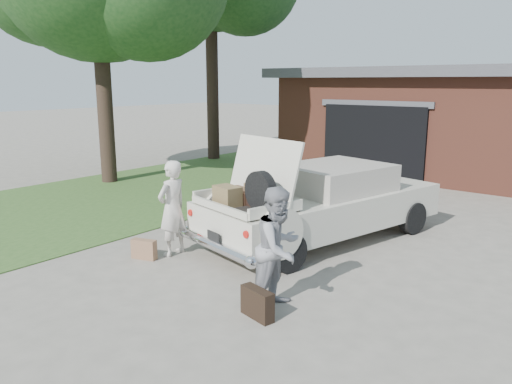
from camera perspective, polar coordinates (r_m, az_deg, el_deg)
The scene contains 8 objects.
ground at distance 8.10m, azimuth -2.69°, elevation -8.34°, with size 90.00×90.00×0.00m, color gray.
grass_strip at distance 13.94m, azimuth -11.48°, elevation 0.37°, with size 6.00×16.00×0.02m, color #2D4C1E.
house at distance 17.64m, azimuth 25.71°, elevation 7.36°, with size 12.80×7.80×3.30m.
sedan at distance 9.24m, azimuth 7.51°, elevation -1.16°, with size 2.90×5.15×1.99m.
woman_left at distance 8.47m, azimuth -9.55°, elevation -1.84°, with size 0.59×0.39×1.62m, color beige.
woman_right at distance 6.42m, azimuth 2.64°, elevation -6.42°, with size 0.78×0.61×1.61m, color gray.
suitcase_left at distance 8.52m, azimuth -12.68°, elevation -6.40°, with size 0.43×0.14×0.33m, color #93684B.
suitcase_right at distance 6.34m, azimuth 0.15°, elevation -12.62°, with size 0.49×0.16×0.38m, color black.
Camera 1 is at (5.04, -5.65, 2.88)m, focal length 35.00 mm.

